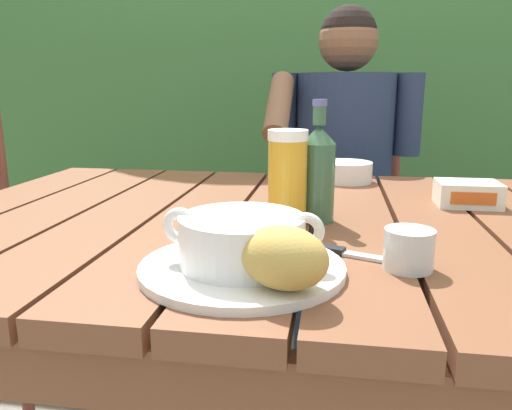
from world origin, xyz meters
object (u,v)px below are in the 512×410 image
Objects in this scene: serving_plate at (242,268)px; water_glass_small at (409,249)px; beer_glass at (287,178)px; soup_bowl at (242,239)px; diner_bowl at (346,172)px; bread_roll at (284,258)px; beer_bottle at (318,172)px; table_knife at (342,252)px; chair_near_diner at (340,223)px; person_eating at (342,168)px; butter_tub at (468,194)px.

water_glass_small is (0.22, 0.05, 0.02)m from serving_plate.
beer_glass reaches higher than water_glass_small.
soup_bowl is 1.59× the size of diner_bowl.
bread_roll is at bearing -85.19° from beer_glass.
diner_bowl is at bearing 81.77° from beer_bottle.
table_knife is at bearing 34.37° from soup_bowl.
person_eating is (-0.00, -0.19, 0.24)m from chair_near_diner.
soup_bowl is at bearing -104.88° from serving_plate.
serving_plate is 0.11m from bread_roll.
bread_roll is 0.36m from beer_bottle.
beer_glass is at bearing 81.37° from serving_plate.
chair_near_diner is 1.27m from soup_bowl.
soup_bowl is 0.25m from beer_glass.
person_eating is at bearing 85.75° from bread_roll.
person_eating reaches higher than bread_roll.
bread_roll is at bearing -122.29° from butter_tub.
water_glass_small is (0.16, 0.12, -0.02)m from bread_roll.
bread_roll is (0.06, -0.07, 0.00)m from soup_bowl.
person_eating is 1.04m from serving_plate.
water_glass_small is 0.46× the size of table_knife.
chair_near_diner is 7.24× the size of bread_roll.
table_knife is (0.07, 0.17, -0.05)m from bread_roll.
serving_plate is at bearing -96.93° from chair_near_diner.
beer_bottle is (0.09, 0.28, 0.05)m from soup_bowl.
chair_near_diner is at bearing 83.07° from soup_bowl.
bread_roll reaches higher than diner_bowl.
chair_near_diner is at bearing 90.00° from diner_bowl.
bread_roll is at bearing -49.40° from soup_bowl.
diner_bowl is at bearing 83.67° from bread_roll.
butter_tub is at bearing 48.76° from serving_plate.
table_knife is at bearing -57.18° from beer_glass.
serving_plate is 2.02× the size of diner_bowl.
serving_plate is at bearing -107.71° from beer_bottle.
table_knife is at bearing 152.73° from water_glass_small.
bread_roll is (0.06, -0.07, 0.04)m from serving_plate.
butter_tub is at bearing 66.84° from water_glass_small.
serving_plate is (-0.15, -1.03, 0.02)m from person_eating.
serving_plate is (-0.15, -1.22, 0.27)m from chair_near_diner.
serving_plate is 1.88× the size of table_knife.
chair_near_diner is 0.86m from butter_tub.
serving_plate is 0.31m from beer_bottle.
butter_tub is at bearing 30.12° from beer_glass.
diner_bowl is at bearing -90.00° from chair_near_diner.
beer_glass is (0.04, 0.24, 0.08)m from serving_plate.
chair_near_diner is 4.36× the size of beer_bottle.
chair_near_diner is 7.05× the size of diner_bowl.
soup_bowl is at bearing -131.24° from butter_tub.
serving_plate is 0.71m from diner_bowl.
beer_glass is 1.16× the size of table_knife.
soup_bowl and bread_roll have the same top height.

